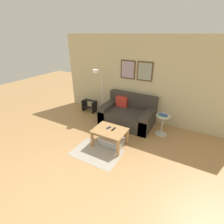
% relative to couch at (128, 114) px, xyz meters
% --- Properties ---
extents(ground_plane, '(16.00, 16.00, 0.00)m').
position_rel_couch_xyz_m(ground_plane, '(0.23, -3.25, -0.29)').
color(ground_plane, tan).
extents(wall_back, '(5.60, 0.09, 2.55)m').
position_rel_couch_xyz_m(wall_back, '(0.22, 0.51, 0.99)').
color(wall_back, '#C6BC93').
rests_on(wall_back, ground_plane).
extents(area_rug, '(1.14, 0.77, 0.01)m').
position_rel_couch_xyz_m(area_rug, '(-0.06, -1.67, -0.29)').
color(area_rug, '#A39989').
rests_on(area_rug, ground_plane).
extents(couch, '(1.54, 0.99, 0.87)m').
position_rel_couch_xyz_m(couch, '(0.00, 0.00, 0.00)').
color(couch, '#38332D').
rests_on(couch, ground_plane).
extents(coffee_table, '(0.79, 0.59, 0.45)m').
position_rel_couch_xyz_m(coffee_table, '(0.07, -1.25, 0.06)').
color(coffee_table, '#AD7F4C').
rests_on(coffee_table, ground_plane).
extents(storage_bin, '(0.62, 0.38, 0.20)m').
position_rel_couch_xyz_m(storage_bin, '(0.10, -1.22, -0.19)').
color(storage_bin, '#9EA3A8').
rests_on(storage_bin, ground_plane).
extents(floor_lamp, '(0.26, 0.56, 1.59)m').
position_rel_couch_xyz_m(floor_lamp, '(-1.03, 0.01, 0.72)').
color(floor_lamp, silver).
rests_on(floor_lamp, ground_plane).
extents(side_table, '(0.37, 0.37, 0.58)m').
position_rel_couch_xyz_m(side_table, '(1.08, -0.12, 0.06)').
color(side_table, silver).
rests_on(side_table, ground_plane).
extents(book_stack, '(0.24, 0.17, 0.03)m').
position_rel_couch_xyz_m(book_stack, '(1.07, -0.13, 0.30)').
color(book_stack, '#387F4C').
rests_on(book_stack, side_table).
extents(remote_control, '(0.05, 0.15, 0.02)m').
position_rel_couch_xyz_m(remote_control, '(0.14, -1.20, 0.17)').
color(remote_control, black).
rests_on(remote_control, coffee_table).
extents(cell_phone, '(0.10, 0.15, 0.01)m').
position_rel_couch_xyz_m(cell_phone, '(0.00, -1.19, 0.16)').
color(cell_phone, '#1E2338').
rests_on(cell_phone, coffee_table).
extents(step_stool, '(0.47, 0.31, 0.41)m').
position_rel_couch_xyz_m(step_stool, '(-1.55, 0.13, -0.07)').
color(step_stool, black).
rests_on(step_stool, ground_plane).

